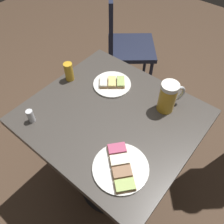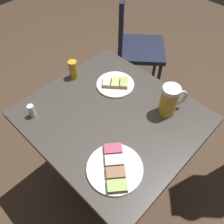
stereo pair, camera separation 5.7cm
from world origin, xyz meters
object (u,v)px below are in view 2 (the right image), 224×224
(salt_shaker, at_px, (32,111))
(plate_near, at_px, (115,168))
(plate_far, at_px, (115,84))
(beer_mug, at_px, (170,100))
(beer_glass_small, at_px, (73,69))
(cafe_chair, at_px, (133,42))

(salt_shaker, bearing_deg, plate_near, 98.33)
(plate_far, bearing_deg, beer_mug, 97.40)
(beer_mug, xyz_separation_m, beer_glass_small, (0.14, -0.50, -0.03))
(beer_glass_small, relative_size, cafe_chair, 0.11)
(plate_near, xyz_separation_m, salt_shaker, (0.07, -0.45, 0.02))
(beer_glass_small, xyz_separation_m, salt_shaker, (0.30, 0.07, -0.02))
(plate_far, distance_m, salt_shaker, 0.43)
(plate_far, xyz_separation_m, cafe_chair, (-0.66, -0.42, -0.26))
(plate_far, relative_size, beer_mug, 1.26)
(plate_far, xyz_separation_m, salt_shaker, (0.41, -0.13, 0.02))
(beer_mug, relative_size, beer_glass_small, 1.54)
(plate_near, relative_size, salt_shaker, 3.35)
(plate_far, relative_size, cafe_chair, 0.22)
(plate_far, distance_m, cafe_chair, 0.83)
(plate_near, distance_m, salt_shaker, 0.46)
(beer_glass_small, bearing_deg, cafe_chair, -163.78)
(plate_near, relative_size, beer_mug, 1.43)
(beer_glass_small, height_order, cafe_chair, cafe_chair)
(plate_near, bearing_deg, salt_shaker, -81.67)
(plate_far, height_order, cafe_chair, cafe_chair)
(beer_glass_small, relative_size, salt_shaker, 1.51)
(plate_near, relative_size, cafe_chair, 0.25)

